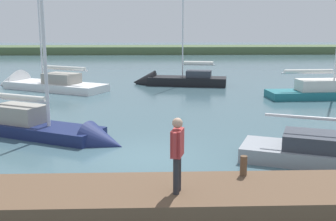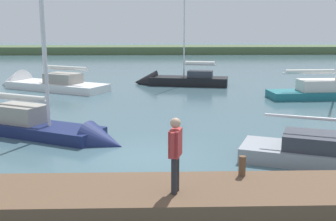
{
  "view_description": "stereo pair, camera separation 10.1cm",
  "coord_description": "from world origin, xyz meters",
  "px_view_note": "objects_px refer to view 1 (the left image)",
  "views": [
    {
      "loc": [
        -0.26,
        13.51,
        4.42
      ],
      "look_at": [
        -0.81,
        -1.74,
        1.27
      ],
      "focal_mm": 43.72,
      "sensor_mm": 36.0,
      "label": 1
    },
    {
      "loc": [
        -0.36,
        13.51,
        4.42
      ],
      "look_at": [
        -0.81,
        -1.74,
        1.27
      ],
      "focal_mm": 43.72,
      "sensor_mm": 36.0,
      "label": 2
    }
  ],
  "objects_px": {
    "sailboat_outer_mooring": "(37,86)",
    "sailboat_behind_pier": "(53,134)",
    "sailboat_mid_channel": "(174,82)",
    "mooring_post_far": "(244,166)",
    "person_on_dock": "(177,150)"
  },
  "relations": [
    {
      "from": "sailboat_outer_mooring",
      "to": "sailboat_behind_pier",
      "type": "bearing_deg",
      "value": 136.21
    },
    {
      "from": "sailboat_behind_pier",
      "to": "person_on_dock",
      "type": "height_order",
      "value": "sailboat_behind_pier"
    },
    {
      "from": "sailboat_mid_channel",
      "to": "mooring_post_far",
      "type": "bearing_deg",
      "value": 103.33
    },
    {
      "from": "sailboat_behind_pier",
      "to": "sailboat_mid_channel",
      "type": "relative_size",
      "value": 0.88
    },
    {
      "from": "mooring_post_far",
      "to": "person_on_dock",
      "type": "bearing_deg",
      "value": 30.08
    },
    {
      "from": "sailboat_outer_mooring",
      "to": "sailboat_behind_pier",
      "type": "xyz_separation_m",
      "value": [
        -4.31,
        13.54,
        -0.01
      ]
    },
    {
      "from": "sailboat_outer_mooring",
      "to": "sailboat_behind_pier",
      "type": "distance_m",
      "value": 14.21
    },
    {
      "from": "sailboat_outer_mooring",
      "to": "sailboat_mid_channel",
      "type": "height_order",
      "value": "sailboat_outer_mooring"
    },
    {
      "from": "mooring_post_far",
      "to": "sailboat_behind_pier",
      "type": "distance_m",
      "value": 9.07
    },
    {
      "from": "sailboat_behind_pier",
      "to": "sailboat_mid_channel",
      "type": "distance_m",
      "value": 15.9
    },
    {
      "from": "sailboat_outer_mooring",
      "to": "sailboat_behind_pier",
      "type": "height_order",
      "value": "sailboat_outer_mooring"
    },
    {
      "from": "sailboat_behind_pier",
      "to": "person_on_dock",
      "type": "relative_size",
      "value": 4.34
    },
    {
      "from": "sailboat_behind_pier",
      "to": "sailboat_mid_channel",
      "type": "xyz_separation_m",
      "value": [
        -5.66,
        -14.86,
        0.08
      ]
    },
    {
      "from": "mooring_post_far",
      "to": "person_on_dock",
      "type": "xyz_separation_m",
      "value": [
        1.73,
        1.0,
        0.75
      ]
    },
    {
      "from": "mooring_post_far",
      "to": "person_on_dock",
      "type": "distance_m",
      "value": 2.14
    }
  ]
}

